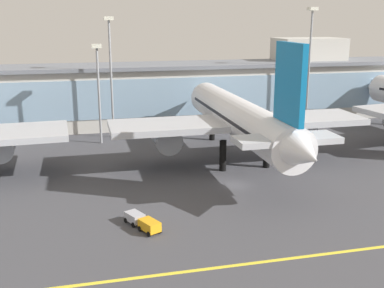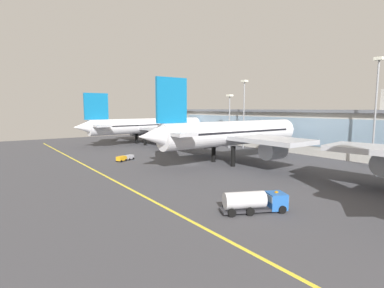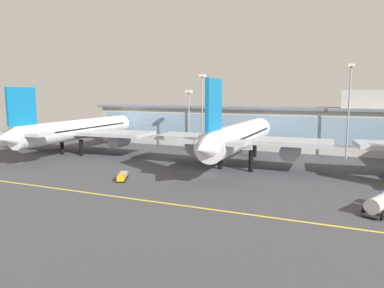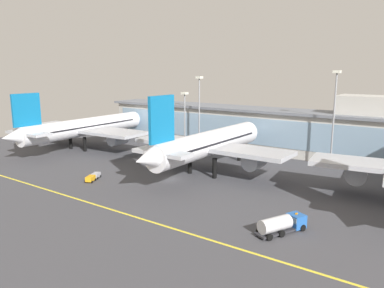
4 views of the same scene
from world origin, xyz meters
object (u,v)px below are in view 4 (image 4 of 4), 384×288
airliner_near_left (85,127)px  apron_light_mast_west (185,111)px  airliner_near_right (209,144)px  baggage_tug_near (93,177)px  apron_light_mast_centre (199,102)px  apron_light_mast_east (335,106)px  fuel_tanker_truck (283,224)px

airliner_near_left → apron_light_mast_west: 33.90m
apron_light_mast_west → airliner_near_right: bearing=-41.4°
airliner_near_left → baggage_tug_near: (31.14, -23.09, -6.29)m
airliner_near_left → baggage_tug_near: 39.27m
airliner_near_right → baggage_tug_near: 29.38m
airliner_near_right → apron_light_mast_centre: apron_light_mast_centre is taller
apron_light_mast_east → apron_light_mast_west: bearing=-174.7°
apron_light_mast_centre → airliner_near_left: bearing=-145.6°
baggage_tug_near → apron_light_mast_west: size_ratio=0.30×
baggage_tug_near → fuel_tanker_truck: bearing=62.6°
baggage_tug_near → apron_light_mast_west: 42.08m
fuel_tanker_truck → baggage_tug_near: (-48.04, 1.59, -0.72)m
fuel_tanker_truck → apron_light_mast_centre: apron_light_mast_centre is taller
baggage_tug_near → apron_light_mast_centre: bearing=154.2°
airliner_near_right → apron_light_mast_centre: (-18.80, 23.26, 7.98)m
fuel_tanker_truck → apron_light_mast_west: (-50.50, 41.85, 11.28)m
apron_light_mast_centre → fuel_tanker_truck: bearing=-44.0°
fuel_tanker_truck → baggage_tug_near: bearing=113.3°
fuel_tanker_truck → baggage_tug_near: 48.07m
airliner_near_left → apron_light_mast_east: (74.12, 21.37, 9.55)m
fuel_tanker_truck → airliner_near_right: bearing=76.9°
fuel_tanker_truck → apron_light_mast_west: apron_light_mast_west is taller
apron_light_mast_east → airliner_near_left: bearing=-163.9°
apron_light_mast_east → baggage_tug_near: bearing=-134.0°
airliner_near_left → apron_light_mast_centre: (31.40, 21.47, 8.48)m
baggage_tug_near → airliner_near_left: bearing=-152.0°
baggage_tug_near → apron_light_mast_east: (42.98, 44.46, 15.84)m
baggage_tug_near → apron_light_mast_west: bearing=158.0°
apron_light_mast_centre → baggage_tug_near: bearing=-90.3°
airliner_near_right → apron_light_mast_east: (23.91, 23.16, 9.05)m
fuel_tanker_truck → baggage_tug_near: fuel_tanker_truck is taller
airliner_near_right → apron_light_mast_west: bearing=48.9°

